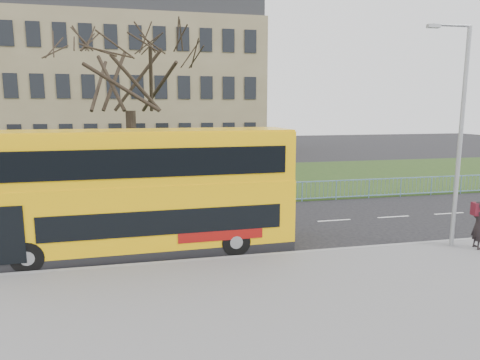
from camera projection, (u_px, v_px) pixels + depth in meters
name	position (u px, v px, depth m)	size (l,w,h in m)	color
ground	(212.00, 247.00, 15.72)	(120.00, 120.00, 0.00)	black
pavement	(259.00, 342.00, 9.21)	(80.00, 10.50, 0.12)	slate
kerb	(219.00, 259.00, 14.22)	(80.00, 0.20, 0.14)	gray
grass_verge	(180.00, 181.00, 29.48)	(80.00, 15.40, 0.08)	#1F3613
guard_railing	(192.00, 196.00, 21.98)	(40.00, 0.12, 1.10)	#6B96BF
bare_tree	(130.00, 94.00, 23.74)	(8.03, 8.03, 11.47)	black
civic_building	(118.00, 90.00, 47.18)	(30.00, 15.00, 14.00)	#7D6E4F
yellow_bus	(145.00, 189.00, 14.76)	(10.23, 2.67, 4.26)	#FFBD0A
pedestrian	(479.00, 225.00, 15.07)	(0.62, 0.41, 1.70)	black
street_lamp	(459.00, 129.00, 14.81)	(1.63, 0.24, 7.68)	#989CA0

